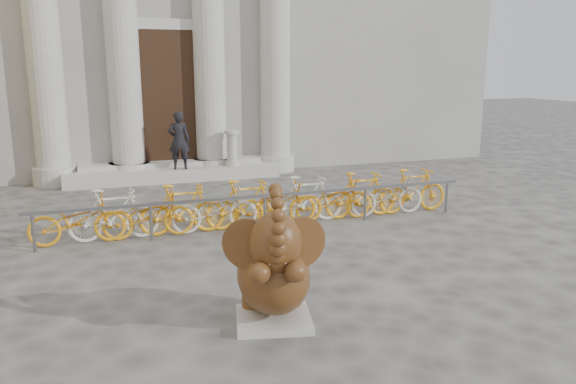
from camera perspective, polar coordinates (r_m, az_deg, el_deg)
name	(u,v)px	position (r m, az deg, el deg)	size (l,w,h in m)	color
ground	(272,310)	(7.69, -1.67, -11.94)	(80.00, 80.00, 0.00)	#474442
entrance_steps	(174,173)	(16.49, -11.50, 1.87)	(6.00, 1.20, 0.36)	#A8A59E
elephant_statue	(274,273)	(7.06, -1.47, -8.23)	(1.23, 1.47, 1.88)	#A8A59E
bike_rack	(261,203)	(11.36, -2.79, -1.10)	(8.85, 0.53, 1.00)	slate
pedestrian	(179,140)	(16.01, -11.02, 5.17)	(0.59, 0.39, 1.63)	black
balustrade_post	(232,149)	(16.38, -5.70, 4.32)	(0.42, 0.42, 1.03)	#A8A59E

